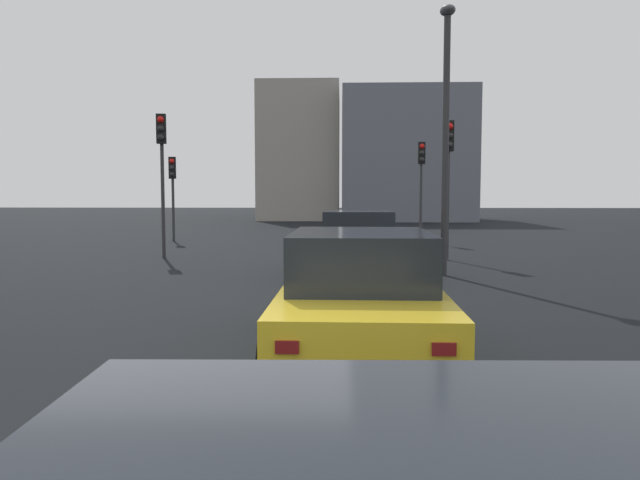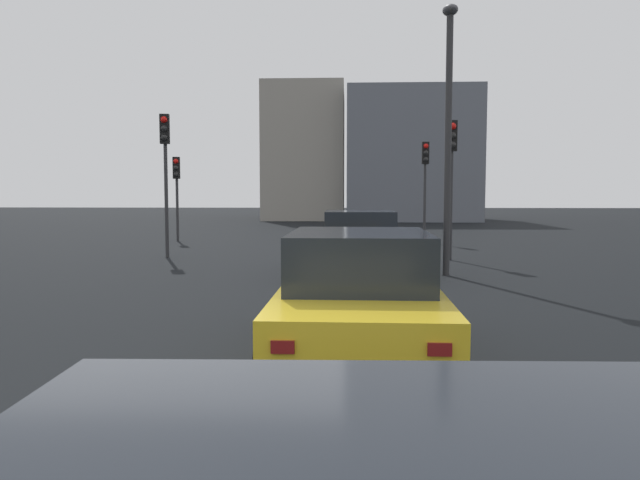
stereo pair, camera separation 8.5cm
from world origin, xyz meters
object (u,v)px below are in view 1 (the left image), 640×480
(car_yellow_left_second, at_px, (360,297))
(traffic_light_near_right, at_px, (421,170))
(traffic_light_near_left, at_px, (162,155))
(street_lamp_kerbside, at_px, (446,116))
(car_black_left_lead, at_px, (357,244))
(traffic_light_far_right, at_px, (449,160))
(traffic_light_far_left, at_px, (172,180))

(car_yellow_left_second, bearing_deg, traffic_light_near_right, -8.93)
(traffic_light_near_left, relative_size, street_lamp_kerbside, 0.69)
(traffic_light_near_right, distance_m, street_lamp_kerbside, 10.24)
(car_black_left_lead, relative_size, traffic_light_near_left, 0.97)
(car_black_left_lead, distance_m, traffic_light_far_right, 4.86)
(traffic_light_near_right, xyz_separation_m, traffic_light_far_left, (-0.05, 10.29, -0.41))
(car_black_left_lead, relative_size, traffic_light_near_right, 1.05)
(car_yellow_left_second, distance_m, traffic_light_near_right, 18.07)
(traffic_light_far_left, bearing_deg, traffic_light_near_right, 82.90)
(traffic_light_near_left, distance_m, traffic_light_far_left, 6.60)
(car_yellow_left_second, xyz_separation_m, traffic_light_near_left, (11.23, 5.75, 2.42))
(car_black_left_lead, xyz_separation_m, car_yellow_left_second, (-7.57, 0.16, -0.01))
(traffic_light_near_left, height_order, street_lamp_kerbside, street_lamp_kerbside)
(traffic_light_near_right, xyz_separation_m, street_lamp_kerbside, (-10.17, 0.77, 0.91))
(car_yellow_left_second, height_order, traffic_light_near_left, traffic_light_near_left)
(traffic_light_near_right, height_order, traffic_light_far_left, traffic_light_near_right)
(traffic_light_near_right, bearing_deg, car_yellow_left_second, -10.33)
(car_yellow_left_second, bearing_deg, traffic_light_near_left, 27.99)
(car_yellow_left_second, bearing_deg, traffic_light_far_right, -14.30)
(car_yellow_left_second, height_order, traffic_light_far_left, traffic_light_far_left)
(car_black_left_lead, bearing_deg, car_yellow_left_second, 178.31)
(traffic_light_near_left, xyz_separation_m, traffic_light_near_right, (6.45, -8.80, -0.22))
(traffic_light_far_left, height_order, traffic_light_far_right, traffic_light_far_right)
(car_yellow_left_second, xyz_separation_m, street_lamp_kerbside, (7.51, -2.28, 3.11))
(traffic_light_near_right, xyz_separation_m, traffic_light_far_right, (-6.80, 0.10, 0.03))
(traffic_light_far_right, bearing_deg, traffic_light_near_right, -179.61)
(traffic_light_near_right, bearing_deg, street_lamp_kerbside, -4.89)
(car_black_left_lead, xyz_separation_m, traffic_light_near_right, (10.10, -2.89, 2.19))
(car_black_left_lead, bearing_deg, traffic_light_near_left, 57.80)
(car_black_left_lead, distance_m, street_lamp_kerbside, 3.75)
(traffic_light_near_left, distance_m, traffic_light_near_right, 10.91)
(traffic_light_far_left, bearing_deg, street_lamp_kerbside, 35.86)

